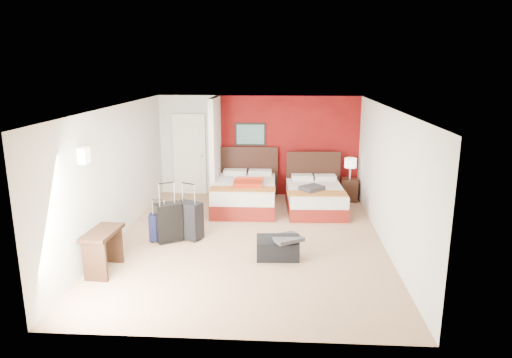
# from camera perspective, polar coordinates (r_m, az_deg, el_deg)

# --- Properties ---
(ground) EXTENTS (6.50, 6.50, 0.00)m
(ground) POSITION_cam_1_polar(r_m,az_deg,el_deg) (8.79, -0.91, -7.59)
(ground) COLOR tan
(ground) RESTS_ON ground
(room_walls) EXTENTS (5.02, 6.52, 2.50)m
(room_walls) POSITION_cam_1_polar(r_m,az_deg,el_deg) (9.98, -8.36, 2.42)
(room_walls) COLOR silver
(room_walls) RESTS_ON ground
(red_accent_panel) EXTENTS (3.50, 0.04, 2.50)m
(red_accent_panel) POSITION_cam_1_polar(r_m,az_deg,el_deg) (11.55, 4.04, 4.06)
(red_accent_panel) COLOR maroon
(red_accent_panel) RESTS_ON ground
(partition_wall) EXTENTS (0.12, 1.20, 2.50)m
(partition_wall) POSITION_cam_1_polar(r_m,az_deg,el_deg) (11.07, -5.06, 3.60)
(partition_wall) COLOR silver
(partition_wall) RESTS_ON ground
(entry_door) EXTENTS (0.82, 0.06, 2.05)m
(entry_door) POSITION_cam_1_polar(r_m,az_deg,el_deg) (11.81, -8.22, 3.06)
(entry_door) COLOR silver
(entry_door) RESTS_ON ground
(bed_left) EXTENTS (1.44, 2.03, 0.60)m
(bed_left) POSITION_cam_1_polar(r_m,az_deg,el_deg) (10.64, -1.38, -2.02)
(bed_left) COLOR white
(bed_left) RESTS_ON ground
(bed_right) EXTENTS (1.34, 1.85, 0.54)m
(bed_right) POSITION_cam_1_polar(r_m,az_deg,el_deg) (10.55, 7.33, -2.46)
(bed_right) COLOR white
(bed_right) RESTS_ON ground
(red_suitcase_open) EXTENTS (0.66, 0.89, 0.11)m
(red_suitcase_open) POSITION_cam_1_polar(r_m,az_deg,el_deg) (10.44, -0.90, -0.31)
(red_suitcase_open) COLOR #AA240E
(red_suitcase_open) RESTS_ON bed_left
(jacket_bundle) EXTENTS (0.60, 0.59, 0.11)m
(jacket_bundle) POSITION_cam_1_polar(r_m,az_deg,el_deg) (10.17, 6.93, -1.17)
(jacket_bundle) COLOR #38373C
(jacket_bundle) RESTS_ON bed_right
(nightstand) EXTENTS (0.41, 0.41, 0.55)m
(nightstand) POSITION_cam_1_polar(r_m,az_deg,el_deg) (11.43, 11.47, -1.31)
(nightstand) COLOR black
(nightstand) RESTS_ON ground
(table_lamp) EXTENTS (0.37, 0.37, 0.51)m
(table_lamp) POSITION_cam_1_polar(r_m,az_deg,el_deg) (11.31, 11.60, 1.27)
(table_lamp) COLOR silver
(table_lamp) RESTS_ON nightstand
(suitcase_black) EXTENTS (0.56, 0.51, 0.71)m
(suitcase_black) POSITION_cam_1_polar(r_m,az_deg,el_deg) (8.77, -10.82, -5.43)
(suitcase_black) COLOR black
(suitcase_black) RESTS_ON ground
(suitcase_charcoal) EXTENTS (0.55, 0.46, 0.69)m
(suitcase_charcoal) POSITION_cam_1_polar(r_m,az_deg,el_deg) (8.83, -8.25, -5.25)
(suitcase_charcoal) COLOR black
(suitcase_charcoal) RESTS_ON ground
(suitcase_navy) EXTENTS (0.38, 0.25, 0.50)m
(suitcase_navy) POSITION_cam_1_polar(r_m,az_deg,el_deg) (8.84, -11.86, -6.04)
(suitcase_navy) COLOR black
(suitcase_navy) RESTS_ON ground
(duffel_bag) EXTENTS (0.74, 0.43, 0.36)m
(duffel_bag) POSITION_cam_1_polar(r_m,az_deg,el_deg) (7.95, 2.71, -8.61)
(duffel_bag) COLOR black
(duffel_bag) RESTS_ON ground
(jacket_draped) EXTENTS (0.62, 0.59, 0.06)m
(jacket_draped) POSITION_cam_1_polar(r_m,az_deg,el_deg) (7.82, 3.83, -7.32)
(jacket_draped) COLOR #3B3A40
(jacket_draped) RESTS_ON duffel_bag
(desk) EXTENTS (0.47, 0.86, 0.69)m
(desk) POSITION_cam_1_polar(r_m,az_deg,el_deg) (7.80, -18.37, -8.49)
(desk) COLOR black
(desk) RESTS_ON ground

